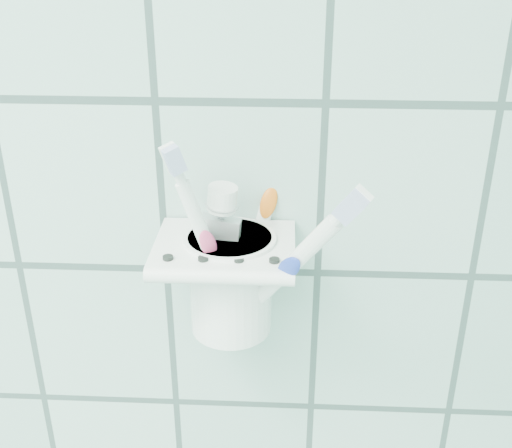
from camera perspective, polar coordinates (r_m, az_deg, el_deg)
holder_bracket at (r=0.57m, az=-2.77°, el=-2.33°), size 0.12×0.10×0.04m
cup at (r=0.59m, az=-2.28°, el=-4.93°), size 0.08×0.08×0.10m
toothbrush_pink at (r=0.55m, az=-1.64°, el=-0.62°), size 0.06×0.04×0.19m
toothbrush_blue at (r=0.57m, az=-1.81°, el=1.32°), size 0.06×0.06×0.21m
toothbrush_orange at (r=0.55m, az=-1.72°, el=1.03°), size 0.10×0.10×0.21m
toothpaste_tube at (r=0.57m, az=-4.03°, el=-1.64°), size 0.05×0.03×0.14m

